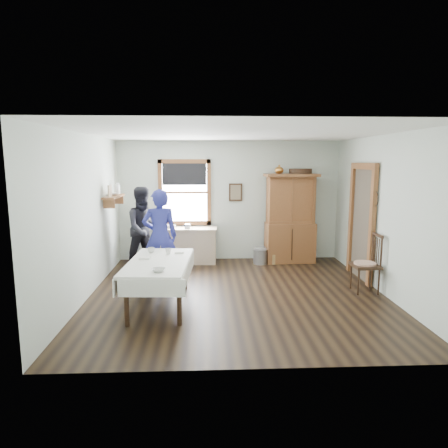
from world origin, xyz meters
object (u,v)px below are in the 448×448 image
at_px(work_counter, 186,245).
at_px(figure_dark, 145,232).
at_px(china_hutch, 290,218).
at_px(pail, 260,256).
at_px(wicker_basket, 278,258).
at_px(dining_table, 159,283).
at_px(spindle_chair, 366,263).
at_px(woman_blue, 160,240).

distance_m(work_counter, figure_dark, 1.06).
xyz_separation_m(china_hutch, pail, (-0.69, -0.16, -0.82)).
relative_size(china_hutch, pail, 6.08).
xyz_separation_m(wicker_basket, figure_dark, (-2.87, -0.41, 0.69)).
relative_size(work_counter, pail, 4.25).
bearing_deg(dining_table, spindle_chair, 8.31).
xyz_separation_m(china_hutch, spindle_chair, (0.87, -2.14, -0.47)).
distance_m(china_hutch, figure_dark, 3.20).
bearing_deg(woman_blue, figure_dark, -72.11).
distance_m(work_counter, pail, 1.67).
bearing_deg(work_counter, woman_blue, -103.20).
bearing_deg(pail, wicker_basket, 7.72).
relative_size(spindle_chair, woman_blue, 0.64).
distance_m(pail, wicker_basket, 0.42).
height_order(dining_table, spindle_chair, spindle_chair).
bearing_deg(dining_table, pail, 52.20).
relative_size(work_counter, china_hutch, 0.70).
relative_size(pail, woman_blue, 0.20).
distance_m(china_hutch, dining_table, 3.78).
relative_size(china_hutch, woman_blue, 1.22).
relative_size(woman_blue, figure_dark, 1.01).
relative_size(work_counter, wicker_basket, 3.69).
xyz_separation_m(work_counter, dining_table, (-0.28, -2.66, -0.03)).
height_order(pail, woman_blue, woman_blue).
bearing_deg(china_hutch, figure_dark, -173.38).
bearing_deg(wicker_basket, work_counter, 176.70).
height_order(china_hutch, pail, china_hutch).
bearing_deg(figure_dark, work_counter, 3.21).
distance_m(pail, woman_blue, 2.49).
bearing_deg(work_counter, spindle_chair, -31.51).
bearing_deg(china_hutch, pail, -169.53).
relative_size(spindle_chair, wicker_basket, 2.76).
xyz_separation_m(pail, figure_dark, (-2.46, -0.36, 0.64)).
bearing_deg(pail, work_counter, 173.98).
bearing_deg(pail, dining_table, -127.80).
height_order(work_counter, woman_blue, woman_blue).
distance_m(dining_table, pail, 3.16).
xyz_separation_m(china_hutch, dining_table, (-2.62, -2.65, -0.63)).
xyz_separation_m(work_counter, china_hutch, (2.34, -0.01, 0.59)).
bearing_deg(spindle_chair, figure_dark, 156.91).
height_order(pail, figure_dark, figure_dark).
distance_m(woman_blue, figure_dark, 1.00).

